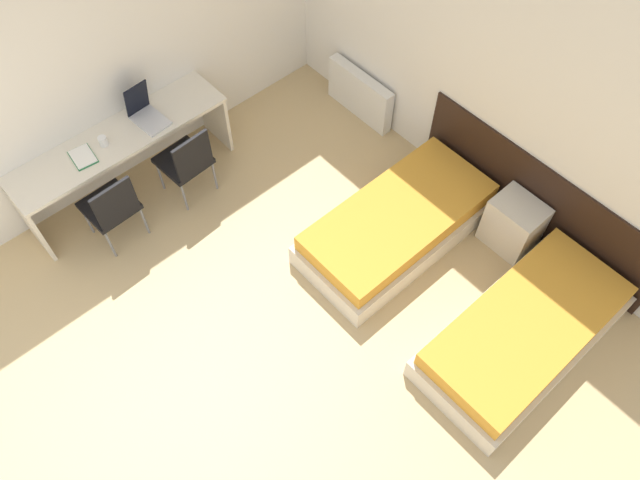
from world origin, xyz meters
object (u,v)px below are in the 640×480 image
nightstand (513,224)px  chair_near_laptop (186,160)px  bed_near_window (397,225)px  bed_near_door (524,332)px  laptop (146,113)px  chair_near_notebook (111,206)px

nightstand → chair_near_laptop: (-2.47, -1.87, 0.21)m
nightstand → chair_near_laptop: chair_near_laptop is taller
bed_near_window → chair_near_laptop: 2.08m
bed_near_door → laptop: laptop is taller
chair_near_notebook → laptop: bearing=118.3°
nightstand → laptop: (-2.91, -1.95, 0.55)m
nightstand → chair_near_laptop: size_ratio=0.64×
bed_near_door → chair_near_notebook: size_ratio=2.21×
nightstand → chair_near_laptop: 3.10m
chair_near_laptop → chair_near_notebook: (0.00, -0.81, 0.00)m
nightstand → bed_near_window: bearing=-134.1°
bed_near_door → chair_near_notebook: chair_near_notebook is taller
chair_near_laptop → chair_near_notebook: bearing=-93.6°
bed_near_window → laptop: bearing=-151.3°
nightstand → laptop: laptop is taller
bed_near_door → bed_near_window: bearing=180.0°
nightstand → chair_near_notebook: size_ratio=0.64×
bed_near_door → laptop: bearing=-161.9°
nightstand → bed_near_door: bearing=-45.9°
chair_near_notebook → laptop: laptop is taller
chair_near_laptop → laptop: laptop is taller
bed_near_door → chair_near_notebook: (-3.20, -1.92, 0.28)m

